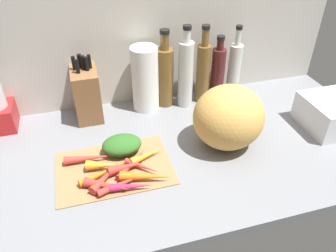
# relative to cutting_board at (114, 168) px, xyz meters

# --- Properties ---
(ground_plane) EXTENTS (1.70, 0.80, 0.03)m
(ground_plane) POSITION_rel_cutting_board_xyz_m (0.21, 0.06, -0.02)
(ground_plane) COLOR slate
(wall_back) EXTENTS (1.70, 0.03, 0.60)m
(wall_back) POSITION_rel_cutting_board_xyz_m (0.21, 0.44, 0.30)
(wall_back) COLOR #BCB7AD
(wall_back) RESTS_ON ground_plane
(cutting_board) EXTENTS (0.39, 0.27, 0.01)m
(cutting_board) POSITION_rel_cutting_board_xyz_m (0.00, 0.00, 0.00)
(cutting_board) COLOR #997047
(cutting_board) RESTS_ON ground_plane
(carrot_0) EXTENTS (0.12, 0.04, 0.04)m
(carrot_0) POSITION_rel_cutting_board_xyz_m (0.04, -0.03, 0.02)
(carrot_0) COLOR red
(carrot_0) RESTS_ON cutting_board
(carrot_1) EXTENTS (0.18, 0.05, 0.03)m
(carrot_1) POSITION_rel_cutting_board_xyz_m (-0.07, 0.05, 0.02)
(carrot_1) COLOR red
(carrot_1) RESTS_ON cutting_board
(carrot_2) EXTENTS (0.14, 0.05, 0.03)m
(carrot_2) POSITION_rel_cutting_board_xyz_m (0.04, -0.12, 0.02)
(carrot_2) COLOR #B2264C
(carrot_2) RESTS_ON cutting_board
(carrot_3) EXTENTS (0.13, 0.07, 0.03)m
(carrot_3) POSITION_rel_cutting_board_xyz_m (0.12, 0.01, 0.02)
(carrot_3) COLOR orange
(carrot_3) RESTS_ON cutting_board
(carrot_4) EXTENTS (0.18, 0.09, 0.02)m
(carrot_4) POSITION_rel_cutting_board_xyz_m (-0.03, -0.03, 0.02)
(carrot_4) COLOR orange
(carrot_4) RESTS_ON cutting_board
(carrot_5) EXTENTS (0.17, 0.08, 0.03)m
(carrot_5) POSITION_rel_cutting_board_xyz_m (0.09, -0.09, 0.02)
(carrot_5) COLOR orange
(carrot_5) RESTS_ON cutting_board
(carrot_6) EXTENTS (0.13, 0.13, 0.02)m
(carrot_6) POSITION_rel_cutting_board_xyz_m (0.06, -0.01, 0.02)
(carrot_6) COLOR red
(carrot_6) RESTS_ON cutting_board
(carrot_7) EXTENTS (0.11, 0.06, 0.04)m
(carrot_7) POSITION_rel_cutting_board_xyz_m (-0.04, -0.00, 0.02)
(carrot_7) COLOR orange
(carrot_7) RESTS_ON cutting_board
(carrot_8) EXTENTS (0.14, 0.10, 0.03)m
(carrot_8) POSITION_rel_cutting_board_xyz_m (-0.04, -0.10, 0.02)
(carrot_8) COLOR red
(carrot_8) RESTS_ON cutting_board
(carrot_9) EXTENTS (0.18, 0.07, 0.02)m
(carrot_9) POSITION_rel_cutting_board_xyz_m (0.02, -0.10, 0.02)
(carrot_9) COLOR red
(carrot_9) RESTS_ON cutting_board
(carrot_10) EXTENTS (0.11, 0.10, 0.02)m
(carrot_10) POSITION_rel_cutting_board_xyz_m (0.09, -0.04, 0.01)
(carrot_10) COLOR red
(carrot_10) RESTS_ON cutting_board
(carrot_11) EXTENTS (0.12, 0.13, 0.03)m
(carrot_11) POSITION_rel_cutting_board_xyz_m (-0.03, -0.05, 0.02)
(carrot_11) COLOR red
(carrot_11) RESTS_ON cutting_board
(carrot_greens_pile) EXTENTS (0.14, 0.11, 0.06)m
(carrot_greens_pile) POSITION_rel_cutting_board_xyz_m (0.04, 0.07, 0.03)
(carrot_greens_pile) COLOR #2D6023
(carrot_greens_pile) RESTS_ON cutting_board
(winter_squash) EXTENTS (0.26, 0.24, 0.24)m
(winter_squash) POSITION_rel_cutting_board_xyz_m (0.42, 0.02, 0.11)
(winter_squash) COLOR gold
(winter_squash) RESTS_ON ground_plane
(knife_block) EXTENTS (0.10, 0.17, 0.26)m
(knife_block) POSITION_rel_cutting_board_xyz_m (-0.05, 0.35, 0.10)
(knife_block) COLOR brown
(knife_block) RESTS_ON ground_plane
(paper_towel_roll) EXTENTS (0.11, 0.11, 0.27)m
(paper_towel_roll) POSITION_rel_cutting_board_xyz_m (0.19, 0.35, 0.13)
(paper_towel_roll) COLOR white
(paper_towel_roll) RESTS_ON ground_plane
(bottle_0) EXTENTS (0.07, 0.07, 0.33)m
(bottle_0) POSITION_rel_cutting_board_xyz_m (0.28, 0.36, 0.13)
(bottle_0) COLOR brown
(bottle_0) RESTS_ON ground_plane
(bottle_1) EXTENTS (0.06, 0.06, 0.35)m
(bottle_1) POSITION_rel_cutting_board_xyz_m (0.36, 0.33, 0.15)
(bottle_1) COLOR silver
(bottle_1) RESTS_ON ground_plane
(bottle_2) EXTENTS (0.06, 0.06, 0.34)m
(bottle_2) POSITION_rel_cutting_board_xyz_m (0.45, 0.34, 0.14)
(bottle_2) COLOR brown
(bottle_2) RESTS_ON ground_plane
(bottle_3) EXTENTS (0.06, 0.06, 0.29)m
(bottle_3) POSITION_rel_cutting_board_xyz_m (0.52, 0.35, 0.12)
(bottle_3) COLOR #471919
(bottle_3) RESTS_ON ground_plane
(bottle_4) EXTENTS (0.06, 0.06, 0.32)m
(bottle_4) POSITION_rel_cutting_board_xyz_m (0.60, 0.36, 0.12)
(bottle_4) COLOR silver
(bottle_4) RESTS_ON ground_plane
(dish_rack) EXTENTS (0.22, 0.21, 0.12)m
(dish_rack) POSITION_rel_cutting_board_xyz_m (0.87, 0.01, 0.06)
(dish_rack) COLOR silver
(dish_rack) RESTS_ON ground_plane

